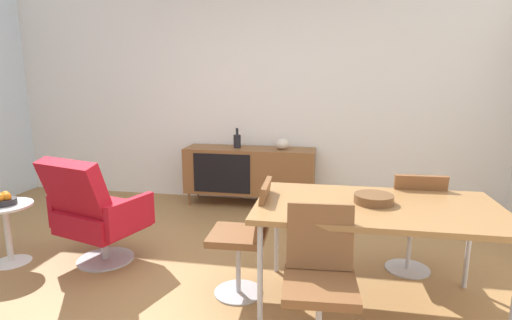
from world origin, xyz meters
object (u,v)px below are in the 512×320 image
dining_table (377,211)px  side_table_round (7,227)px  wooden_bowl_on_table (374,199)px  dining_chair_near_window (246,233)px  dining_chair_front_left (320,278)px  vase_cobalt (282,144)px  fruit_bowl (3,200)px  vase_sculptural_dark (237,141)px  lounge_chair_red (95,211)px  dining_chair_back_right (413,218)px  sideboard (249,170)px

dining_table → side_table_round: (-3.00, 0.14, -0.38)m
wooden_bowl_on_table → dining_chair_near_window: dining_chair_near_window is taller
dining_table → dining_chair_front_left: dining_chair_front_left is taller
vase_cobalt → fruit_bowl: vase_cobalt is taller
vase_sculptural_dark → wooden_bowl_on_table: bearing=-55.7°
dining_chair_near_window → lounge_chair_red: bearing=169.2°
vase_cobalt → dining_chair_back_right: bearing=-51.4°
vase_sculptural_dark → wooden_bowl_on_table: size_ratio=0.94×
dining_table → fruit_bowl: 3.01m
lounge_chair_red → side_table_round: bearing=-170.8°
vase_sculptural_dark → dining_chair_front_left: (1.09, -2.67, -0.34)m
sideboard → wooden_bowl_on_table: 2.46m
vase_cobalt → dining_chair_front_left: size_ratio=0.20×
lounge_chair_red → side_table_round: 0.78m
sideboard → dining_chair_back_right: (1.64, -1.55, 0.03)m
vase_sculptural_dark → fruit_bowl: bearing=-128.1°
sideboard → dining_chair_near_window: 2.15m
lounge_chair_red → dining_table: bearing=-6.6°
sideboard → dining_chair_near_window: (0.40, -2.11, 0.03)m
vase_sculptural_dark → dining_chair_front_left: vase_sculptural_dark is taller
vase_sculptural_dark → dining_chair_near_window: 2.21m
dining_chair_front_left → dining_chair_back_right: bearing=57.7°
sideboard → wooden_bowl_on_table: (1.27, -2.08, 0.33)m
sideboard → dining_chair_front_left: 2.83m
dining_chair_front_left → lounge_chair_red: (-1.89, 0.82, -0.00)m
side_table_round → dining_chair_back_right: bearing=7.2°
dining_chair_front_left → vase_sculptural_dark: bearing=112.3°
dining_chair_back_right → sideboard: bearing=136.7°
dining_chair_back_right → side_table_round: bearing=-172.8°
lounge_chair_red → sideboard: bearing=62.9°
vase_cobalt → wooden_bowl_on_table: (0.87, -2.09, -0.02)m
wooden_bowl_on_table → dining_chair_back_right: (0.37, 0.53, -0.30)m
fruit_bowl → dining_chair_near_window: bearing=-3.6°
vase_sculptural_dark → fruit_bowl: 2.53m
dining_chair_back_right → fruit_bowl: bearing=-172.8°
vase_cobalt → vase_sculptural_dark: (-0.56, 0.00, 0.02)m
sideboard → side_table_round: size_ratio=3.08×
wooden_bowl_on_table → dining_chair_back_right: size_ratio=0.30×
wooden_bowl_on_table → side_table_round: (-2.98, 0.11, -0.45)m
vase_sculptural_dark → sideboard: bearing=-0.7°
vase_sculptural_dark → dining_chair_back_right: size_ratio=0.29×
sideboard → dining_chair_near_window: bearing=-79.1°
vase_sculptural_dark → dining_table: size_ratio=0.15×
dining_chair_front_left → vase_cobalt: bearing=101.3°
sideboard → lounge_chair_red: bearing=-117.1°
dining_table → fruit_bowl: (-3.00, 0.13, -0.13)m
vase_cobalt → wooden_bowl_on_table: bearing=-67.5°
dining_chair_back_right → dining_chair_near_window: same height
vase_cobalt → side_table_round: 2.93m
fruit_bowl → dining_table: bearing=-2.6°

